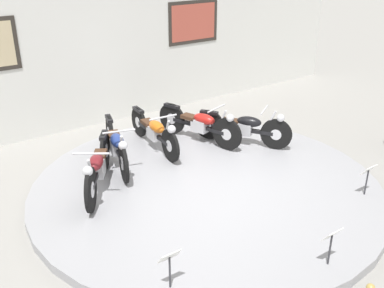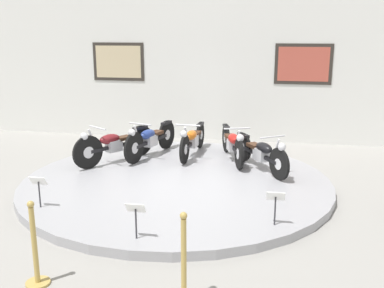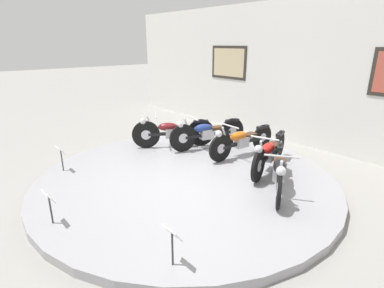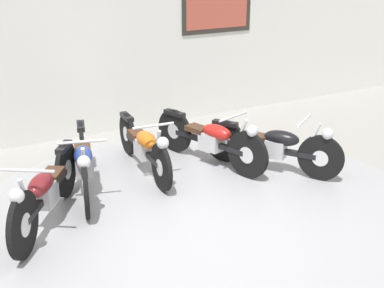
{
  "view_description": "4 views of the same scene",
  "coord_description": "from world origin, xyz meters",
  "px_view_note": "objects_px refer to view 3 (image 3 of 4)",
  "views": [
    {
      "loc": [
        -3.92,
        -5.17,
        3.77
      ],
      "look_at": [
        -0.13,
        0.23,
        0.79
      ],
      "focal_mm": 42.0,
      "sensor_mm": 36.0,
      "label": 1
    },
    {
      "loc": [
        1.73,
        -7.78,
        2.85
      ],
      "look_at": [
        0.27,
        0.11,
        0.8
      ],
      "focal_mm": 42.0,
      "sensor_mm": 36.0,
      "label": 2
    },
    {
      "loc": [
        4.11,
        -3.45,
        2.6
      ],
      "look_at": [
        -0.15,
        0.29,
        0.68
      ],
      "focal_mm": 28.0,
      "sensor_mm": 36.0,
      "label": 3
    },
    {
      "loc": [
        -2.63,
        -4.45,
        3.03
      ],
      "look_at": [
        0.05,
        0.42,
        0.93
      ],
      "focal_mm": 50.0,
      "sensor_mm": 36.0,
      "label": 4
    }
  ],
  "objects_px": {
    "info_placard_front_right": "(172,238)",
    "motorcycle_black": "(279,170)",
    "motorcycle_maroon": "(172,131)",
    "info_placard_front_centre": "(49,200)",
    "motorcycle_red": "(269,152)",
    "motorcycle_blue": "(207,132)",
    "info_placard_front_left": "(61,154)",
    "motorcycle_orange": "(241,140)"
  },
  "relations": [
    {
      "from": "motorcycle_red",
      "to": "info_placard_front_left",
      "type": "relative_size",
      "value": 3.73
    },
    {
      "from": "info_placard_front_centre",
      "to": "motorcycle_red",
      "type": "bearing_deg",
      "value": 77.06
    },
    {
      "from": "motorcycle_blue",
      "to": "motorcycle_black",
      "type": "xyz_separation_m",
      "value": [
        2.42,
        -0.59,
        -0.03
      ]
    },
    {
      "from": "motorcycle_orange",
      "to": "motorcycle_red",
      "type": "height_order",
      "value": "motorcycle_red"
    },
    {
      "from": "motorcycle_red",
      "to": "motorcycle_black",
      "type": "xyz_separation_m",
      "value": [
        0.62,
        -0.59,
        -0.01
      ]
    },
    {
      "from": "motorcycle_orange",
      "to": "info_placard_front_centre",
      "type": "bearing_deg",
      "value": -89.95
    },
    {
      "from": "motorcycle_maroon",
      "to": "motorcycle_blue",
      "type": "distance_m",
      "value": 0.85
    },
    {
      "from": "info_placard_front_right",
      "to": "motorcycle_black",
      "type": "bearing_deg",
      "value": 96.4
    },
    {
      "from": "motorcycle_blue",
      "to": "motorcycle_black",
      "type": "distance_m",
      "value": 2.5
    },
    {
      "from": "motorcycle_blue",
      "to": "info_placard_front_centre",
      "type": "bearing_deg",
      "value": -77.09
    },
    {
      "from": "info_placard_front_right",
      "to": "info_placard_front_centre",
      "type": "bearing_deg",
      "value": -156.85
    },
    {
      "from": "info_placard_front_right",
      "to": "motorcycle_blue",
      "type": "bearing_deg",
      "value": 130.66
    },
    {
      "from": "motorcycle_red",
      "to": "info_placard_front_right",
      "type": "relative_size",
      "value": 3.73
    },
    {
      "from": "motorcycle_orange",
      "to": "motorcycle_black",
      "type": "bearing_deg",
      "value": -27.96
    },
    {
      "from": "motorcycle_orange",
      "to": "info_placard_front_centre",
      "type": "relative_size",
      "value": 3.81
    },
    {
      "from": "info_placard_front_right",
      "to": "motorcycle_red",
      "type": "bearing_deg",
      "value": 106.05
    },
    {
      "from": "motorcycle_orange",
      "to": "info_placard_front_right",
      "type": "distance_m",
      "value": 3.83
    },
    {
      "from": "motorcycle_red",
      "to": "info_placard_front_left",
      "type": "xyz_separation_m",
      "value": [
        -2.71,
        -3.16,
        -0.02
      ]
    },
    {
      "from": "motorcycle_maroon",
      "to": "info_placard_front_centre",
      "type": "xyz_separation_m",
      "value": [
        1.52,
        -3.34,
        -0.03
      ]
    },
    {
      "from": "info_placard_front_left",
      "to": "motorcycle_orange",
      "type": "bearing_deg",
      "value": 61.82
    },
    {
      "from": "motorcycle_black",
      "to": "motorcycle_orange",
      "type": "bearing_deg",
      "value": 152.04
    },
    {
      "from": "motorcycle_black",
      "to": "motorcycle_blue",
      "type": "bearing_deg",
      "value": 166.24
    },
    {
      "from": "motorcycle_red",
      "to": "info_placard_front_left",
      "type": "distance_m",
      "value": 4.16
    },
    {
      "from": "motorcycle_blue",
      "to": "motorcycle_red",
      "type": "distance_m",
      "value": 1.8
    },
    {
      "from": "info_placard_front_centre",
      "to": "motorcycle_blue",
      "type": "bearing_deg",
      "value": 102.91
    },
    {
      "from": "motorcycle_blue",
      "to": "info_placard_front_left",
      "type": "height_order",
      "value": "motorcycle_blue"
    },
    {
      "from": "info_placard_front_right",
      "to": "motorcycle_maroon",
      "type": "bearing_deg",
      "value": 142.37
    },
    {
      "from": "motorcycle_maroon",
      "to": "info_placard_front_centre",
      "type": "relative_size",
      "value": 3.35
    },
    {
      "from": "motorcycle_red",
      "to": "motorcycle_blue",
      "type": "bearing_deg",
      "value": 179.94
    },
    {
      "from": "motorcycle_orange",
      "to": "info_placard_front_centre",
      "type": "distance_m",
      "value": 4.15
    },
    {
      "from": "motorcycle_orange",
      "to": "info_placard_front_left",
      "type": "bearing_deg",
      "value": -118.18
    },
    {
      "from": "motorcycle_red",
      "to": "info_placard_front_right",
      "type": "distance_m",
      "value": 3.28
    },
    {
      "from": "motorcycle_orange",
      "to": "info_placard_front_left",
      "type": "height_order",
      "value": "motorcycle_orange"
    },
    {
      "from": "info_placard_front_left",
      "to": "info_placard_front_right",
      "type": "height_order",
      "value": "same"
    },
    {
      "from": "motorcycle_maroon",
      "to": "info_placard_front_right",
      "type": "bearing_deg",
      "value": -37.63
    },
    {
      "from": "info_placard_front_left",
      "to": "info_placard_front_right",
      "type": "distance_m",
      "value": 3.62
    },
    {
      "from": "motorcycle_maroon",
      "to": "motorcycle_blue",
      "type": "relative_size",
      "value": 0.88
    },
    {
      "from": "motorcycle_blue",
      "to": "motorcycle_orange",
      "type": "xyz_separation_m",
      "value": [
        0.9,
        0.22,
        -0.02
      ]
    },
    {
      "from": "motorcycle_orange",
      "to": "motorcycle_black",
      "type": "distance_m",
      "value": 1.73
    },
    {
      "from": "motorcycle_maroon",
      "to": "info_placard_front_right",
      "type": "distance_m",
      "value": 4.21
    },
    {
      "from": "motorcycle_orange",
      "to": "info_placard_front_left",
      "type": "relative_size",
      "value": 3.81
    },
    {
      "from": "motorcycle_orange",
      "to": "info_placard_front_right",
      "type": "xyz_separation_m",
      "value": [
        1.81,
        -3.37,
        -0.0
      ]
    }
  ]
}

